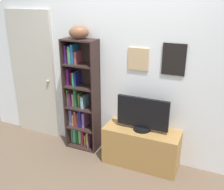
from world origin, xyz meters
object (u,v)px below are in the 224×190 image
tv_stand (141,147)px  television (143,115)px  door (33,76)px  football (79,32)px  bookshelf (80,100)px

tv_stand → television: 0.47m
television → door: bearing=174.7°
football → television: 1.34m
bookshelf → television: bookshelf is taller
tv_stand → football: bearing=175.4°
television → door: (-1.83, 0.17, 0.25)m
football → door: (-0.91, 0.10, -0.72)m
bookshelf → tv_stand: bookshelf is taller
television → door: door is taller
bookshelf → television: 0.97m
bookshelf → football: (0.04, -0.03, 0.96)m
door → bookshelf: bearing=-4.5°
television → bookshelf: bearing=174.0°
door → tv_stand: bearing=-5.3°
bookshelf → television: bearing=-6.0°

